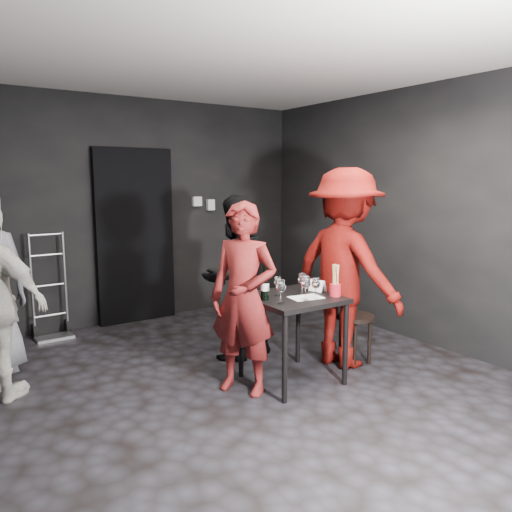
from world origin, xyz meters
TOP-DOWN VIEW (x-y plane):
  - floor at (0.00, 0.00)m, footprint 4.50×5.00m
  - ceiling at (0.00, 0.00)m, footprint 4.50×5.00m
  - wall_back at (0.00, 2.50)m, footprint 4.50×0.04m
  - wall_right at (2.25, 0.00)m, footprint 0.04×5.00m
  - doorway at (0.00, 2.44)m, footprint 0.95×0.10m
  - wallbox_upper at (0.85, 2.45)m, footprint 0.12×0.06m
  - wallbox_lower at (1.05, 2.45)m, footprint 0.10×0.06m
  - hand_truck at (-1.03, 2.32)m, footprint 0.39×0.33m
  - tasting_table at (0.44, -0.11)m, footprint 0.72×0.72m
  - stool at (1.19, -0.11)m, footprint 0.35×0.35m
  - server_red at (-0.02, -0.06)m, footprint 0.65×0.71m
  - woman_black at (0.36, 0.68)m, footprint 0.90×0.61m
  - man_maroon at (1.09, -0.06)m, footprint 0.86×1.53m
  - tasting_mat at (0.50, -0.22)m, footprint 0.29×0.22m
  - wine_glass_a at (0.20, -0.26)m, footprint 0.11×0.11m
  - wine_glass_b at (0.21, -0.02)m, footprint 0.11×0.11m
  - wine_glass_c at (0.35, -0.03)m, footprint 0.07×0.07m
  - wine_glass_d at (0.44, -0.28)m, footprint 0.10×0.10m
  - wine_glass_e at (0.54, -0.28)m, footprint 0.07×0.07m
  - wine_glass_f at (0.55, -0.10)m, footprint 0.10×0.10m
  - wine_bottle at (0.17, -0.09)m, footprint 0.07×0.07m
  - breadstick_cup at (0.74, -0.31)m, footprint 0.09×0.09m
  - reserved_card at (0.72, -0.09)m, footprint 0.12×0.15m

SIDE VIEW (x-z plane):
  - floor at x=0.00m, z-range -0.01..0.01m
  - hand_truck at x=-1.03m, z-range -0.37..0.79m
  - stool at x=1.19m, z-range 0.14..0.61m
  - tasting_table at x=0.44m, z-range 0.28..1.03m
  - tasting_mat at x=0.50m, z-range 0.75..0.75m
  - reserved_card at x=0.72m, z-range 0.75..0.86m
  - server_red at x=-0.02m, z-range 0.00..1.63m
  - wine_glass_c at x=0.35m, z-range 0.75..0.93m
  - woman_black at x=0.36m, z-range 0.00..1.68m
  - wine_glass_e at x=0.54m, z-range 0.75..0.94m
  - wine_glass_f at x=0.55m, z-range 0.75..0.95m
  - wine_glass_a at x=0.20m, z-range 0.75..0.96m
  - wine_glass_b at x=0.21m, z-range 0.75..0.97m
  - wine_bottle at x=0.17m, z-range 0.72..1.00m
  - wine_glass_d at x=0.44m, z-range 0.75..0.97m
  - breadstick_cup at x=0.74m, z-range 0.74..1.03m
  - doorway at x=0.00m, z-range 0.00..2.10m
  - man_maroon at x=1.09m, z-range 0.00..2.25m
  - wall_back at x=0.00m, z-range 0.00..2.70m
  - wall_right at x=2.25m, z-range 0.00..2.70m
  - wallbox_lower at x=1.05m, z-range 1.33..1.47m
  - wallbox_upper at x=0.85m, z-range 1.39..1.51m
  - ceiling at x=0.00m, z-range 2.69..2.71m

